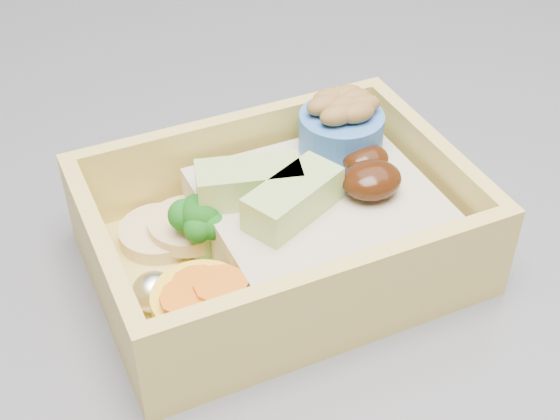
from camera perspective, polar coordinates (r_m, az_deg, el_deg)
name	(u,v)px	position (r m, az deg, el deg)	size (l,w,h in m)	color
bento_box	(289,223)	(0.42, 0.64, -0.93)	(0.20, 0.14, 0.07)	#D7BE59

